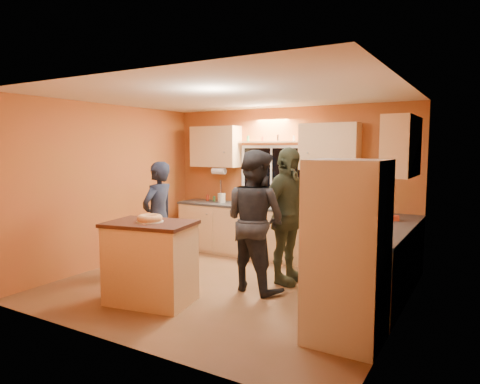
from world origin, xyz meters
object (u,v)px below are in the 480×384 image
Objects in this scene: person_center at (255,221)px; person_right at (286,216)px; refrigerator at (347,252)px; island at (151,262)px; person_left at (158,217)px.

person_center is 0.98× the size of person_right.
refrigerator is 0.96× the size of person_center.
refrigerator is at bearing -126.49° from person_right.
person_left is at bearing 116.35° from island.
person_left is at bearing 13.48° from person_center.
refrigerator is 3.31m from person_left.
person_center reaches higher than island.
island is 1.38m from person_left.
person_center is at bearing 148.94° from refrigerator.
person_center is (0.88, 1.08, 0.43)m from island.
refrigerator is at bearing 73.26° from person_left.
person_right reaches higher than refrigerator.
island is 0.61× the size of person_center.
person_left reaches higher than island.
refrigerator is at bearing -6.53° from island.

